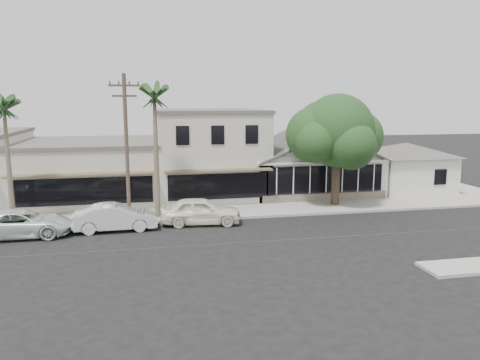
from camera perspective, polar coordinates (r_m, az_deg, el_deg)
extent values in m
plane|color=black|center=(25.75, 6.98, -7.19)|extent=(140.00, 140.00, 0.00)
cube|color=#9E9991|center=(30.97, -11.37, -4.27)|extent=(90.00, 3.50, 0.15)
cube|color=silver|center=(38.57, 8.19, 0.72)|extent=(10.00, 8.00, 3.00)
cube|color=black|center=(34.79, 10.45, 0.10)|extent=(8.80, 0.10, 2.00)
cube|color=#60564C|center=(35.05, 10.37, -2.15)|extent=(9.60, 0.18, 0.70)
cube|color=silver|center=(41.19, 19.47, 0.83)|extent=(6.00, 6.00, 3.00)
cube|color=silver|center=(37.40, -3.91, 3.22)|extent=(8.00, 10.00, 6.50)
cube|color=beige|center=(37.44, -17.67, 1.02)|extent=(10.00, 10.00, 4.20)
cylinder|color=brown|center=(28.70, -13.64, 3.53)|extent=(0.24, 0.24, 9.00)
cube|color=brown|center=(28.57, -13.95, 11.12)|extent=(1.80, 0.12, 0.12)
cube|color=brown|center=(28.55, -13.90, 9.92)|extent=(1.40, 0.12, 0.12)
imported|color=white|center=(28.50, -4.81, -3.78)|extent=(5.04, 2.49, 1.65)
imported|color=silver|center=(28.00, -14.96, -4.42)|extent=(4.78, 1.82, 1.56)
imported|color=silver|center=(28.49, -25.10, -4.83)|extent=(5.47, 2.60, 1.51)
cylinder|color=#433329|center=(33.70, 11.56, -0.56)|extent=(0.59, 0.59, 3.13)
sphere|color=#1A3A17|center=(33.24, 11.79, 5.92)|extent=(5.09, 5.09, 5.09)
sphere|color=#1A3A17|center=(34.54, 14.07, 5.16)|extent=(3.72, 3.72, 3.72)
sphere|color=#1A3A17|center=(33.04, 9.00, 5.47)|extent=(3.91, 3.91, 3.91)
sphere|color=#1A3A17|center=(32.14, 13.41, 4.16)|extent=(3.33, 3.33, 3.33)
sphere|color=#1A3A17|center=(34.45, 9.87, 6.60)|extent=(3.52, 3.52, 3.52)
sphere|color=#1A3A17|center=(34.93, 12.72, 7.19)|extent=(3.13, 3.13, 3.13)
sphere|color=#1A3A17|center=(31.91, 9.39, 4.61)|extent=(2.93, 2.93, 2.93)
cone|color=#726651|center=(29.57, -10.16, 2.36)|extent=(0.39, 0.39, 7.51)
cone|color=#726651|center=(30.51, -26.33, 1.11)|extent=(0.36, 0.36, 6.85)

